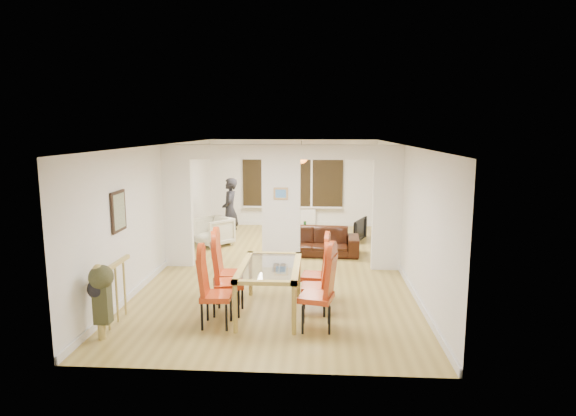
# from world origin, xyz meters

# --- Properties ---
(floor) EXTENTS (5.00, 9.00, 0.01)m
(floor) POSITION_xyz_m (0.00, 0.00, 0.00)
(floor) COLOR #A08840
(floor) RESTS_ON ground
(room_walls) EXTENTS (5.00, 9.00, 2.60)m
(room_walls) POSITION_xyz_m (0.00, 0.00, 1.30)
(room_walls) COLOR silver
(room_walls) RESTS_ON floor
(divider_wall) EXTENTS (5.00, 0.18, 2.60)m
(divider_wall) POSITION_xyz_m (0.00, 0.00, 1.30)
(divider_wall) COLOR white
(divider_wall) RESTS_ON floor
(bay_window_blinds) EXTENTS (3.00, 0.08, 1.80)m
(bay_window_blinds) POSITION_xyz_m (0.00, 4.44, 1.50)
(bay_window_blinds) COLOR black
(bay_window_blinds) RESTS_ON room_walls
(radiator) EXTENTS (1.40, 0.08, 0.50)m
(radiator) POSITION_xyz_m (0.00, 4.40, 0.30)
(radiator) COLOR white
(radiator) RESTS_ON floor
(pendant_light) EXTENTS (0.36, 0.36, 0.36)m
(pendant_light) POSITION_xyz_m (0.30, 3.30, 2.15)
(pendant_light) COLOR orange
(pendant_light) RESTS_ON room_walls
(stair_newel) EXTENTS (0.40, 1.20, 1.10)m
(stair_newel) POSITION_xyz_m (-2.25, -3.20, 0.55)
(stair_newel) COLOR tan
(stair_newel) RESTS_ON floor
(wall_poster) EXTENTS (0.04, 0.52, 0.67)m
(wall_poster) POSITION_xyz_m (-2.47, -2.40, 1.60)
(wall_poster) COLOR gray
(wall_poster) RESTS_ON room_walls
(pillar_photo) EXTENTS (0.30, 0.03, 0.25)m
(pillar_photo) POSITION_xyz_m (0.00, -0.10, 1.60)
(pillar_photo) COLOR #4C8CD8
(pillar_photo) RESTS_ON divider_wall
(dining_table) EXTENTS (0.95, 1.69, 0.79)m
(dining_table) POSITION_xyz_m (0.02, -2.57, 0.40)
(dining_table) COLOR olive
(dining_table) RESTS_ON floor
(dining_chair_la) EXTENTS (0.47, 0.47, 1.11)m
(dining_chair_la) POSITION_xyz_m (-0.73, -3.14, 0.55)
(dining_chair_la) COLOR #A43210
(dining_chair_la) RESTS_ON floor
(dining_chair_lb) EXTENTS (0.57, 0.57, 1.17)m
(dining_chair_lb) POSITION_xyz_m (-0.65, -2.64, 0.58)
(dining_chair_lb) COLOR #A43210
(dining_chair_lb) RESTS_ON floor
(dining_chair_lc) EXTENTS (0.47, 0.47, 1.13)m
(dining_chair_lc) POSITION_xyz_m (-0.73, -2.09, 0.56)
(dining_chair_lc) COLOR #A43210
(dining_chair_lc) RESTS_ON floor
(dining_chair_ra) EXTENTS (0.56, 0.56, 1.16)m
(dining_chair_ra) POSITION_xyz_m (0.76, -3.16, 0.58)
(dining_chair_ra) COLOR #A43210
(dining_chair_ra) RESTS_ON floor
(dining_chair_rb) EXTENTS (0.41, 0.41, 1.01)m
(dining_chair_rb) POSITION_xyz_m (0.72, -2.54, 0.51)
(dining_chair_rb) COLOR #A43210
(dining_chair_rb) RESTS_ON floor
(dining_chair_rc) EXTENTS (0.48, 0.48, 1.08)m
(dining_chair_rc) POSITION_xyz_m (0.73, -2.04, 0.54)
(dining_chair_rc) COLOR #A43210
(dining_chair_rc) RESTS_ON floor
(sofa) EXTENTS (2.18, 0.93, 0.63)m
(sofa) POSITION_xyz_m (0.66, 1.12, 0.31)
(sofa) COLOR black
(sofa) RESTS_ON floor
(armchair) EXTENTS (1.10, 1.11, 0.72)m
(armchair) POSITION_xyz_m (-1.85, 1.81, 0.36)
(armchair) COLOR beige
(armchair) RESTS_ON floor
(person) EXTENTS (0.65, 0.45, 1.68)m
(person) POSITION_xyz_m (-1.50, 2.18, 0.84)
(person) COLOR black
(person) RESTS_ON floor
(television) EXTENTS (0.97, 0.50, 0.57)m
(television) POSITION_xyz_m (1.80, 2.65, 0.29)
(television) COLOR black
(television) RESTS_ON floor
(coffee_table) EXTENTS (0.98, 0.72, 0.20)m
(coffee_table) POSITION_xyz_m (0.33, 2.65, 0.10)
(coffee_table) COLOR black
(coffee_table) RESTS_ON floor
(bottle) EXTENTS (0.07, 0.07, 0.28)m
(bottle) POSITION_xyz_m (0.42, 2.74, 0.34)
(bottle) COLOR #143F19
(bottle) RESTS_ON coffee_table
(bowl) EXTENTS (0.23, 0.23, 0.06)m
(bowl) POSITION_xyz_m (0.24, 2.62, 0.23)
(bowl) COLOR black
(bowl) RESTS_ON coffee_table
(shoes) EXTENTS (0.26, 0.28, 0.11)m
(shoes) POSITION_xyz_m (-0.02, -0.26, 0.05)
(shoes) COLOR black
(shoes) RESTS_ON floor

